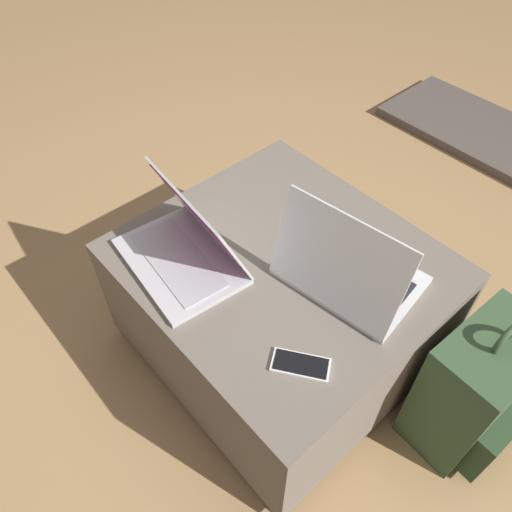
# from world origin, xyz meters

# --- Properties ---
(ground_plane) EXTENTS (14.00, 14.00, 0.00)m
(ground_plane) POSITION_xyz_m (0.00, 0.00, 0.00)
(ground_plane) COLOR tan
(ottoman) EXTENTS (0.84, 0.77, 0.45)m
(ottoman) POSITION_xyz_m (0.00, 0.00, 0.23)
(ottoman) COLOR #3D3832
(ottoman) RESTS_ON ground_plane
(laptop_near) EXTENTS (0.38, 0.29, 0.24)m
(laptop_near) POSITION_xyz_m (-0.18, -0.20, 0.51)
(laptop_near) COLOR silver
(laptop_near) RESTS_ON ottoman
(laptop_far) EXTENTS (0.38, 0.31, 0.27)m
(laptop_far) POSITION_xyz_m (0.17, 0.06, 0.51)
(laptop_far) COLOR silver
(laptop_far) RESTS_ON ottoman
(cell_phone) EXTENTS (0.15, 0.13, 0.01)m
(cell_phone) POSITION_xyz_m (0.27, -0.20, 0.46)
(cell_phone) COLOR white
(cell_phone) RESTS_ON ottoman
(backpack) EXTENTS (0.26, 0.32, 0.51)m
(backpack) POSITION_xyz_m (0.56, 0.21, 0.21)
(backpack) COLOR #385133
(backpack) RESTS_ON ground_plane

